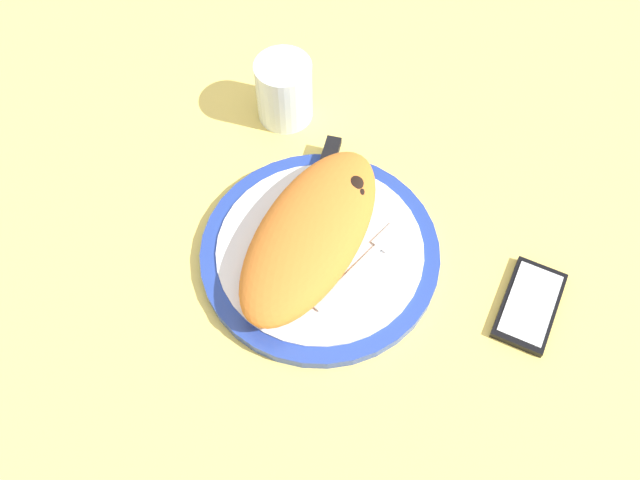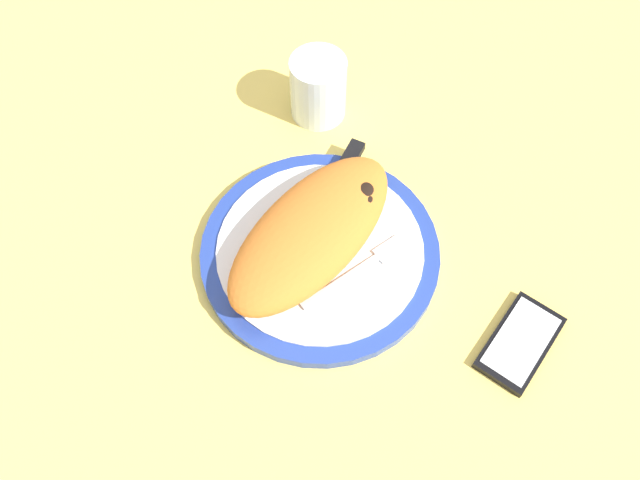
{
  "view_description": "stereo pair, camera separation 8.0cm",
  "coord_description": "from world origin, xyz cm",
  "px_view_note": "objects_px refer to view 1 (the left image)",
  "views": [
    {
      "loc": [
        -30.53,
        -27.11,
        73.14
      ],
      "look_at": [
        0.0,
        0.0,
        3.9
      ],
      "focal_mm": 37.47,
      "sensor_mm": 36.0,
      "label": 1
    },
    {
      "loc": [
        -24.63,
        -32.56,
        73.14
      ],
      "look_at": [
        0.0,
        0.0,
        3.9
      ],
      "focal_mm": 37.47,
      "sensor_mm": 36.0,
      "label": 2
    }
  ],
  "objects_px": {
    "fork": "(367,259)",
    "water_glass": "(284,94)",
    "plate": "(320,252)",
    "knife": "(320,187)",
    "calzone": "(310,234)",
    "smartphone": "(530,305)"
  },
  "relations": [
    {
      "from": "fork",
      "to": "smartphone",
      "type": "xyz_separation_m",
      "value": [
        0.09,
        -0.18,
        -0.02
      ]
    },
    {
      "from": "knife",
      "to": "water_glass",
      "type": "relative_size",
      "value": 2.31
    },
    {
      "from": "fork",
      "to": "water_glass",
      "type": "distance_m",
      "value": 0.27
    },
    {
      "from": "fork",
      "to": "water_glass",
      "type": "xyz_separation_m",
      "value": [
        0.12,
        0.25,
        0.02
      ]
    },
    {
      "from": "knife",
      "to": "smartphone",
      "type": "xyz_separation_m",
      "value": [
        0.05,
        -0.29,
        -0.02
      ]
    },
    {
      "from": "plate",
      "to": "fork",
      "type": "xyz_separation_m",
      "value": [
        0.03,
        -0.05,
        0.01
      ]
    },
    {
      "from": "calzone",
      "to": "water_glass",
      "type": "distance_m",
      "value": 0.23
    },
    {
      "from": "smartphone",
      "to": "water_glass",
      "type": "height_order",
      "value": "water_glass"
    },
    {
      "from": "plate",
      "to": "water_glass",
      "type": "distance_m",
      "value": 0.24
    },
    {
      "from": "calzone",
      "to": "knife",
      "type": "distance_m",
      "value": 0.09
    },
    {
      "from": "calzone",
      "to": "water_glass",
      "type": "height_order",
      "value": "water_glass"
    },
    {
      "from": "knife",
      "to": "water_glass",
      "type": "bearing_deg",
      "value": 60.24
    },
    {
      "from": "plate",
      "to": "knife",
      "type": "distance_m",
      "value": 0.09
    },
    {
      "from": "calzone",
      "to": "plate",
      "type": "bearing_deg",
      "value": -66.68
    },
    {
      "from": "calzone",
      "to": "smartphone",
      "type": "bearing_deg",
      "value": -64.2
    },
    {
      "from": "plate",
      "to": "knife",
      "type": "relative_size",
      "value": 1.37
    },
    {
      "from": "smartphone",
      "to": "fork",
      "type": "bearing_deg",
      "value": 115.78
    },
    {
      "from": "smartphone",
      "to": "plate",
      "type": "bearing_deg",
      "value": 115.92
    },
    {
      "from": "smartphone",
      "to": "water_glass",
      "type": "relative_size",
      "value": 1.35
    },
    {
      "from": "plate",
      "to": "fork",
      "type": "distance_m",
      "value": 0.06
    },
    {
      "from": "plate",
      "to": "smartphone",
      "type": "distance_m",
      "value": 0.26
    },
    {
      "from": "fork",
      "to": "water_glass",
      "type": "height_order",
      "value": "water_glass"
    }
  ]
}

